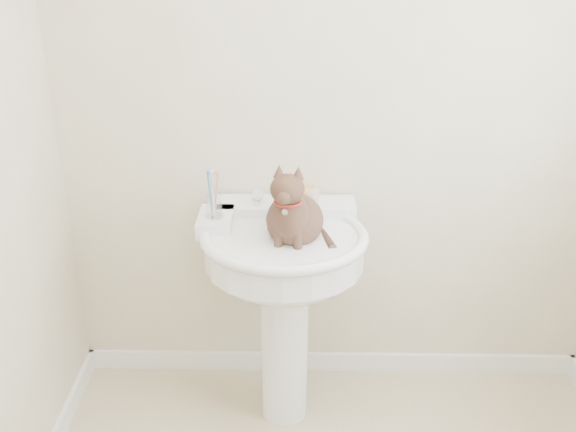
{
  "coord_description": "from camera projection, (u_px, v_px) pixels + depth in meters",
  "views": [
    {
      "loc": [
        -0.15,
        -1.39,
        1.96
      ],
      "look_at": [
        -0.19,
        0.8,
        0.92
      ],
      "focal_mm": 42.0,
      "sensor_mm": 36.0,
      "label": 1
    }
  ],
  "objects": [
    {
      "name": "baseboard_back",
      "position": [
        330.0,
        362.0,
        3.06
      ],
      "size": [
        2.2,
        0.02,
        0.09
      ],
      "primitive_type": "cube",
      "color": "white",
      "rests_on": "floor"
    },
    {
      "name": "cat",
      "position": [
        294.0,
        216.0,
        2.41
      ],
      "size": [
        0.23,
        0.29,
        0.43
      ],
      "rotation": [
        0.0,
        0.0,
        -0.22
      ],
      "color": "brown",
      "rests_on": "pedestal_sink"
    },
    {
      "name": "pedestal_sink",
      "position": [
        283.0,
        269.0,
        2.53
      ],
      "size": [
        0.64,
        0.62,
        0.88
      ],
      "color": "white",
      "rests_on": "floor"
    },
    {
      "name": "faucet",
      "position": [
        285.0,
        197.0,
        2.58
      ],
      "size": [
        0.28,
        0.12,
        0.14
      ],
      "color": "silver",
      "rests_on": "pedestal_sink"
    },
    {
      "name": "soap_bar",
      "position": [
        307.0,
        194.0,
        2.67
      ],
      "size": [
        0.1,
        0.07,
        0.03
      ],
      "primitive_type": "cube",
      "rotation": [
        0.0,
        0.0,
        -0.18
      ],
      "color": "orange",
      "rests_on": "pedestal_sink"
    },
    {
      "name": "wall_back",
      "position": [
        339.0,
        103.0,
        2.55
      ],
      "size": [
        2.2,
        0.0,
        2.5
      ],
      "primitive_type": null,
      "color": "#C4B198",
      "rests_on": "ground"
    },
    {
      "name": "toothbrush_cup",
      "position": [
        214.0,
        205.0,
        2.49
      ],
      "size": [
        0.07,
        0.07,
        0.18
      ],
      "rotation": [
        0.0,
        0.0,
        -0.2
      ],
      "color": "silver",
      "rests_on": "pedestal_sink"
    }
  ]
}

